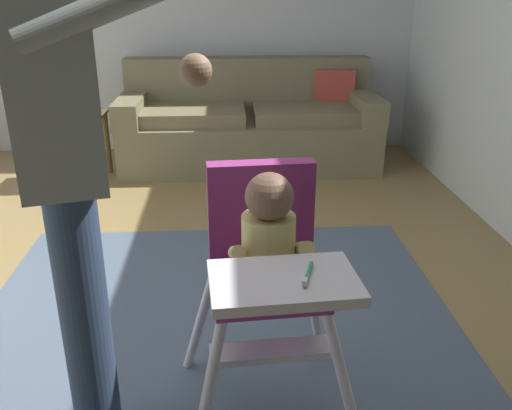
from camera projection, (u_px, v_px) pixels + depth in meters
ground at (156, 327)px, 2.55m from camera, size 5.66×7.29×0.10m
area_rug at (216, 351)px, 2.29m from camera, size 2.20×2.46×0.01m
couch at (250, 125)px, 4.62m from camera, size 2.12×0.86×0.86m
high_chair at (267, 255)px, 1.76m from camera, size 0.65×0.76×0.92m
adult_standing at (68, 166)px, 1.46m from camera, size 0.60×0.49×1.73m
side_table at (79, 133)px, 4.19m from camera, size 0.40×0.40×0.52m
sippy_cup at (69, 108)px, 4.12m from camera, size 0.07×0.07×0.10m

